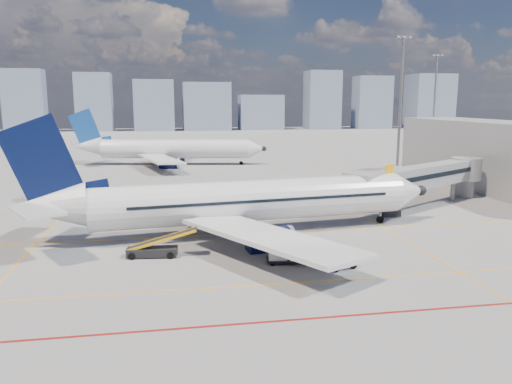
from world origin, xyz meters
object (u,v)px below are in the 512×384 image
(main_aircraft, at_px, (237,202))
(baggage_tug, at_px, (339,259))
(second_aircraft, at_px, (167,149))
(cargo_dolly, at_px, (288,251))
(belt_loader, at_px, (154,249))
(ramp_worker, at_px, (332,255))

(main_aircraft, relative_size, baggage_tug, 16.04)
(second_aircraft, height_order, baggage_tug, second_aircraft)
(second_aircraft, height_order, cargo_dolly, second_aircraft)
(belt_loader, distance_m, ramp_worker, 14.81)
(baggage_tug, height_order, cargo_dolly, cargo_dolly)
(main_aircraft, distance_m, ramp_worker, 12.56)
(belt_loader, bearing_deg, main_aircraft, 43.32)
(main_aircraft, xyz_separation_m, cargo_dolly, (2.87, -9.53, -2.20))
(baggage_tug, distance_m, ramp_worker, 0.94)
(cargo_dolly, bearing_deg, belt_loader, 169.15)
(baggage_tug, bearing_deg, cargo_dolly, 133.18)
(second_aircraft, relative_size, belt_loader, 6.61)
(cargo_dolly, bearing_deg, ramp_worker, -10.91)
(belt_loader, xyz_separation_m, ramp_worker, (14.06, -4.66, 0.16))
(cargo_dolly, relative_size, ramp_worker, 2.25)
(belt_loader, height_order, ramp_worker, belt_loader)
(ramp_worker, bearing_deg, cargo_dolly, 113.62)
(second_aircraft, distance_m, belt_loader, 62.73)
(second_aircraft, bearing_deg, main_aircraft, -73.84)
(cargo_dolly, xyz_separation_m, ramp_worker, (3.34, -1.11, -0.23))
(ramp_worker, bearing_deg, baggage_tug, -123.16)
(second_aircraft, distance_m, baggage_tug, 69.55)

